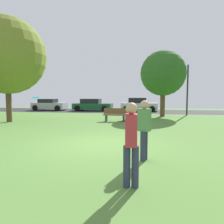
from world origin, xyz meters
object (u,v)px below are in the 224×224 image
at_px(parked_car_silver, 49,105).
at_px(parked_car_green, 92,105).
at_px(person_thrower, 144,128).
at_px(frisbee_disc, 36,97).
at_px(birch_tree_lone, 163,73).
at_px(park_bench, 115,115).
at_px(person_bystander, 131,141).
at_px(street_lamp_post, 187,90).
at_px(parked_car_white, 139,105).
at_px(oak_tree_right, 7,56).

distance_m(parked_car_silver, parked_car_green, 5.37).
bearing_deg(person_thrower, parked_car_green, -48.99).
distance_m(frisbee_disc, parked_car_green, 16.20).
bearing_deg(birch_tree_lone, park_bench, -130.00).
bearing_deg(person_bystander, person_thrower, -11.30).
xyz_separation_m(person_bystander, parked_car_green, (-6.14, 19.29, -0.26)).
distance_m(park_bench, street_lamp_post, 8.13).
bearing_deg(parked_car_white, park_bench, -96.87).
height_order(person_bystander, parked_car_silver, person_bystander).
bearing_deg(birch_tree_lone, person_thrower, -95.92).
bearing_deg(parked_car_silver, street_lamp_post, -13.58).
height_order(birch_tree_lone, parked_car_white, birch_tree_lone).
distance_m(oak_tree_right, birch_tree_lone, 11.81).
distance_m(birch_tree_lone, park_bench, 6.18).
bearing_deg(park_bench, oak_tree_right, 12.63).
bearing_deg(person_bystander, street_lamp_post, -17.93).
xyz_separation_m(parked_car_white, street_lamp_post, (4.49, -4.16, 1.56)).
relative_size(frisbee_disc, parked_car_green, 0.08).
bearing_deg(parked_car_white, person_bystander, -87.78).
bearing_deg(park_bench, person_thrower, 104.55).
relative_size(person_thrower, parked_car_white, 0.40).
relative_size(frisbee_disc, park_bench, 0.21).
xyz_separation_m(birch_tree_lone, person_bystander, (-1.48, -14.02, -2.72)).
height_order(birch_tree_lone, parked_car_green, birch_tree_lone).
relative_size(person_thrower, parked_car_green, 0.36).
height_order(oak_tree_right, parked_car_white, oak_tree_right).
bearing_deg(frisbee_disc, oak_tree_right, 134.40).
height_order(person_thrower, person_bystander, same).
distance_m(frisbee_disc, parked_car_silver, 17.67).
xyz_separation_m(parked_car_silver, parked_car_green, (5.36, 0.10, 0.00)).
bearing_deg(parked_car_silver, person_thrower, -56.16).
bearing_deg(oak_tree_right, person_thrower, -36.37).
xyz_separation_m(person_thrower, park_bench, (-2.14, 8.24, -0.44)).
distance_m(birch_tree_lone, parked_car_green, 9.73).
xyz_separation_m(frisbee_disc, street_lamp_post, (7.60, 12.22, 0.54)).
height_order(parked_car_silver, street_lamp_post, street_lamp_post).
distance_m(person_thrower, parked_car_green, 18.69).
height_order(parked_car_green, parked_car_white, parked_car_white).
xyz_separation_m(frisbee_disc, parked_car_silver, (-7.64, 15.90, -1.08)).
bearing_deg(birch_tree_lone, frisbee_disc, -116.48).
xyz_separation_m(person_bystander, park_bench, (-1.93, 9.95, -0.44)).
bearing_deg(parked_car_white, oak_tree_right, -125.76).
height_order(oak_tree_right, parked_car_green, oak_tree_right).
relative_size(oak_tree_right, person_bystander, 4.21).
relative_size(birch_tree_lone, park_bench, 3.45).
distance_m(birch_tree_lone, person_thrower, 12.67).
bearing_deg(oak_tree_right, person_bystander, -43.43).
bearing_deg(oak_tree_right, street_lamp_post, 29.42).
height_order(birch_tree_lone, parked_car_silver, birch_tree_lone).
distance_m(parked_car_silver, parked_car_white, 10.76).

